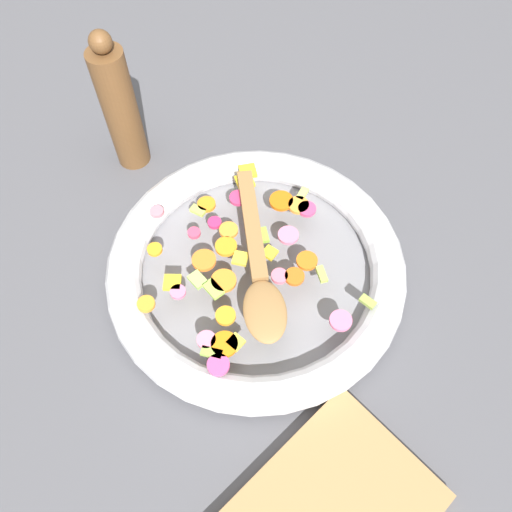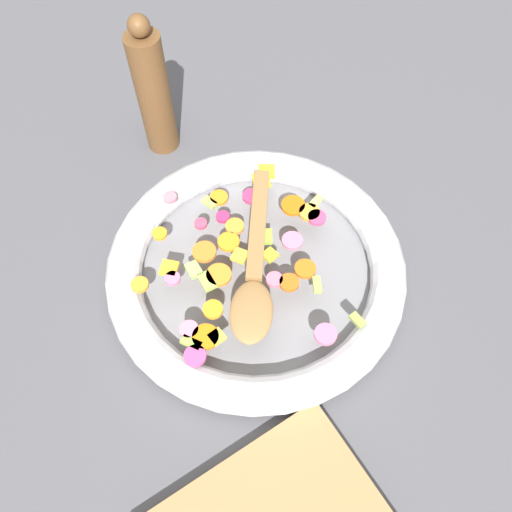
# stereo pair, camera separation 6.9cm
# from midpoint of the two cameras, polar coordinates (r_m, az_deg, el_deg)

# --- Properties ---
(ground_plane) EXTENTS (4.00, 4.00, 0.00)m
(ground_plane) POSITION_cam_midpoint_polar(r_m,az_deg,el_deg) (0.74, 2.69, -2.27)
(ground_plane) COLOR #4C4C51
(skillet) EXTENTS (0.43, 0.43, 0.05)m
(skillet) POSITION_cam_midpoint_polar(r_m,az_deg,el_deg) (0.72, 2.76, -1.40)
(skillet) COLOR slate
(skillet) RESTS_ON ground_plane
(chopped_vegetables) EXTENTS (0.31, 0.33, 0.01)m
(chopped_vegetables) POSITION_cam_midpoint_polar(r_m,az_deg,el_deg) (0.69, 1.34, -0.19)
(chopped_vegetables) COLOR orange
(chopped_vegetables) RESTS_ON skillet
(wooden_spoon) EXTENTS (0.19, 0.25, 0.01)m
(wooden_spoon) POSITION_cam_midpoint_polar(r_m,az_deg,el_deg) (0.67, 2.80, -1.81)
(wooden_spoon) COLOR olive
(wooden_spoon) RESTS_ON chopped_vegetables
(pepper_mill) EXTENTS (0.05, 0.05, 0.24)m
(pepper_mill) POSITION_cam_midpoint_polar(r_m,az_deg,el_deg) (0.83, -9.24, 17.81)
(pepper_mill) COLOR brown
(pepper_mill) RESTS_ON ground_plane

